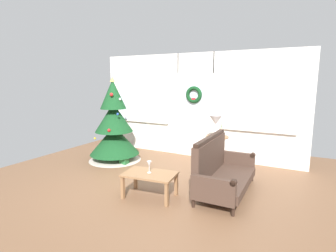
% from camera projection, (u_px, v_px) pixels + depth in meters
% --- Properties ---
extents(ground_plane, '(6.76, 6.76, 0.00)m').
position_uv_depth(ground_plane, '(152.00, 183.00, 4.97)').
color(ground_plane, brown).
extents(back_wall_with_door, '(5.20, 0.19, 2.55)m').
position_uv_depth(back_wall_with_door, '(195.00, 105.00, 6.57)').
color(back_wall_with_door, white).
rests_on(back_wall_with_door, ground).
extents(christmas_tree, '(1.24, 1.24, 1.98)m').
position_uv_depth(christmas_tree, '(114.00, 129.00, 6.29)').
color(christmas_tree, '#4C331E').
rests_on(christmas_tree, ground).
extents(settee_sofa, '(0.74, 1.63, 0.96)m').
position_uv_depth(settee_sofa, '(220.00, 170.00, 4.53)').
color(settee_sofa, black).
rests_on(settee_sofa, ground).
extents(side_table, '(0.50, 0.48, 0.72)m').
position_uv_depth(side_table, '(217.00, 146.00, 5.66)').
color(side_table, '#8E6642').
rests_on(side_table, ground).
extents(table_lamp, '(0.28, 0.28, 0.44)m').
position_uv_depth(table_lamp, '(216.00, 123.00, 5.64)').
color(table_lamp, silver).
rests_on(table_lamp, side_table).
extents(flower_vase, '(0.11, 0.10, 0.35)m').
position_uv_depth(flower_vase, '(221.00, 132.00, 5.50)').
color(flower_vase, tan).
rests_on(flower_vase, side_table).
extents(coffee_table, '(0.90, 0.62, 0.40)m').
position_uv_depth(coffee_table, '(150.00, 177.00, 4.32)').
color(coffee_table, '#8E6642').
rests_on(coffee_table, ground).
extents(wine_glass, '(0.08, 0.08, 0.20)m').
position_uv_depth(wine_glass, '(149.00, 164.00, 4.32)').
color(wine_glass, silver).
rests_on(wine_glass, coffee_table).
extents(gift_box, '(0.17, 0.15, 0.17)m').
position_uv_depth(gift_box, '(124.00, 161.00, 6.06)').
color(gift_box, '#266633').
rests_on(gift_box, ground).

